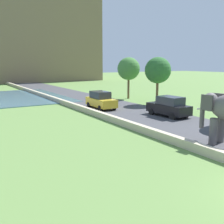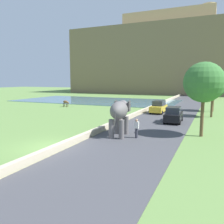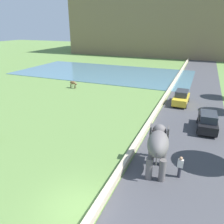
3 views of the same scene
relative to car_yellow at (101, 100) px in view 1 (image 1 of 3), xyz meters
name	(u,v)px [view 1 (image 1 of 3)]	position (x,y,z in m)	size (l,w,h in m)	color
road_surface	(113,107)	(1.57, 0.09, -0.87)	(7.00, 120.00, 0.06)	#424247
barrier_wall	(90,111)	(-2.23, -1.91, -0.65)	(0.40, 110.00, 0.50)	beige
car_yellow	(101,100)	(0.00, 0.00, 0.00)	(1.88, 4.04, 1.80)	gold
car_black	(169,107)	(3.15, -6.66, 0.00)	(1.92, 4.06, 1.80)	black
tree_mid	(129,69)	(7.03, 5.16, 3.01)	(2.95, 2.95, 5.40)	brown
tree_far	(158,70)	(6.96, -0.67, 2.94)	(2.94, 2.94, 5.33)	brown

